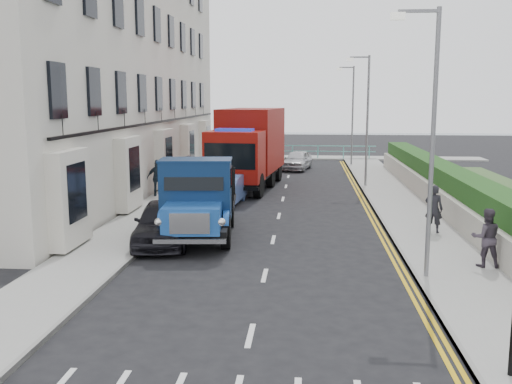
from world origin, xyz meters
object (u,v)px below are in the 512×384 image
object	(u,v)px
lamp_near	(428,129)
lamp_far	(351,110)
red_lorry	(249,146)
bedford_lorry	(197,204)
pedestrian_east_near	(434,209)
lamp_mid	(365,113)
parked_car_front	(163,222)

from	to	relation	value
lamp_near	lamp_far	xyz separation A→B (m)	(0.00, 26.00, 0.00)
lamp_far	red_lorry	bearing A→B (deg)	-120.54
bedford_lorry	pedestrian_east_near	bearing A→B (deg)	5.35
lamp_near	lamp_mid	world-z (taller)	same
lamp_near	lamp_mid	size ratio (longest dim) A/B	1.00
parked_car_front	lamp_near	bearing A→B (deg)	-29.53
bedford_lorry	pedestrian_east_near	xyz separation A→B (m)	(8.08, 1.53, -0.31)
lamp_near	red_lorry	bearing A→B (deg)	111.74
lamp_mid	bedford_lorry	xyz separation A→B (m)	(-6.71, -12.44, -2.72)
pedestrian_east_near	red_lorry	bearing A→B (deg)	-31.40
lamp_mid	pedestrian_east_near	world-z (taller)	lamp_mid
red_lorry	lamp_mid	bearing A→B (deg)	10.62
bedford_lorry	red_lorry	distance (m)	12.01
lamp_near	lamp_mid	bearing A→B (deg)	90.00
lamp_near	pedestrian_east_near	bearing A→B (deg)	74.91
pedestrian_east_near	lamp_mid	bearing A→B (deg)	-60.16
lamp_near	parked_car_front	distance (m)	9.01
lamp_mid	parked_car_front	bearing A→B (deg)	-121.18
parked_car_front	bedford_lorry	bearing A→B (deg)	13.46
lamp_far	parked_car_front	size ratio (longest dim) A/B	1.64
lamp_far	pedestrian_east_near	world-z (taller)	lamp_far
lamp_far	red_lorry	xyz separation A→B (m)	(-6.19, -10.49, -1.75)
lamp_near	parked_car_front	size ratio (longest dim) A/B	1.64
red_lorry	lamp_near	bearing A→B (deg)	-62.13
lamp_mid	parked_car_front	xyz separation A→B (m)	(-7.78, -12.85, -3.27)
lamp_far	red_lorry	size ratio (longest dim) A/B	0.84
lamp_far	lamp_mid	bearing A→B (deg)	-90.00
bedford_lorry	pedestrian_east_near	distance (m)	8.23
parked_car_front	pedestrian_east_near	bearing A→B (deg)	4.47
lamp_far	bedford_lorry	distance (m)	23.58
pedestrian_east_near	lamp_far	bearing A→B (deg)	-63.57
red_lorry	parked_car_front	size ratio (longest dim) A/B	1.95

